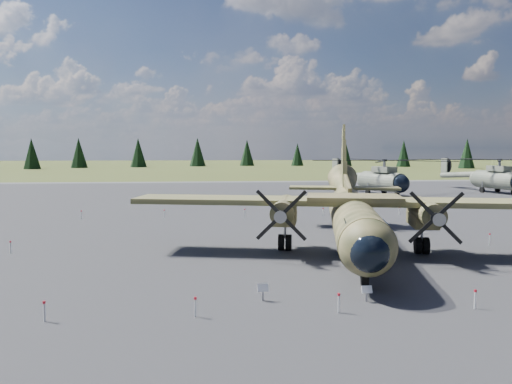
{
  "coord_description": "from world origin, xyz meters",
  "views": [
    {
      "loc": [
        -3.29,
        -33.59,
        6.94
      ],
      "look_at": [
        -0.12,
        2.0,
        3.78
      ],
      "focal_mm": 35.0,
      "sensor_mm": 36.0,
      "label": 1
    }
  ],
  "objects": [
    {
      "name": "ground",
      "position": [
        0.0,
        0.0,
        0.0
      ],
      "size": [
        500.0,
        500.0,
        0.0
      ],
      "primitive_type": "plane",
      "color": "#475224",
      "rests_on": "ground"
    },
    {
      "name": "apron",
      "position": [
        0.0,
        10.0,
        0.0
      ],
      "size": [
        120.0,
        120.0,
        0.04
      ],
      "primitive_type": "cube",
      "color": "slate",
      "rests_on": "ground"
    },
    {
      "name": "transport_plane",
      "position": [
        6.15,
        -0.91,
        2.76
      ],
      "size": [
        29.07,
        26.1,
        9.6
      ],
      "rotation": [
        0.0,
        0.0,
        -0.21
      ],
      "color": "#383B20",
      "rests_on": "ground"
    },
    {
      "name": "helicopter_near",
      "position": [
        21.47,
        37.22,
        3.76
      ],
      "size": [
        26.53,
        26.8,
        5.3
      ],
      "rotation": [
        0.0,
        0.0,
        0.34
      ],
      "color": "gray",
      "rests_on": "ground"
    },
    {
      "name": "helicopter_mid",
      "position": [
        40.3,
        39.27,
        3.74
      ],
      "size": [
        24.75,
        26.27,
        5.28
      ],
      "rotation": [
        0.0,
        0.0,
        0.22
      ],
      "color": "gray",
      "rests_on": "ground"
    },
    {
      "name": "info_placard_left",
      "position": [
        -1.02,
        -11.59,
        0.53
      ],
      "size": [
        0.53,
        0.27,
        0.8
      ],
      "rotation": [
        0.0,
        0.0,
        0.11
      ],
      "color": "gray",
      "rests_on": "ground"
    },
    {
      "name": "info_placard_right",
      "position": [
        3.63,
        -12.15,
        0.5
      ],
      "size": [
        0.49,
        0.22,
        0.76
      ],
      "rotation": [
        0.0,
        0.0,
        0.04
      ],
      "color": "gray",
      "rests_on": "ground"
    },
    {
      "name": "barrier_fence",
      "position": [
        -0.46,
        -0.08,
        0.51
      ],
      "size": [
        33.12,
        29.62,
        0.85
      ],
      "color": "white",
      "rests_on": "ground"
    },
    {
      "name": "treeline",
      "position": [
        2.94,
        3.98,
        5.0
      ],
      "size": [
        330.31,
        331.9,
        10.98
      ],
      "color": "black",
      "rests_on": "ground"
    }
  ]
}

